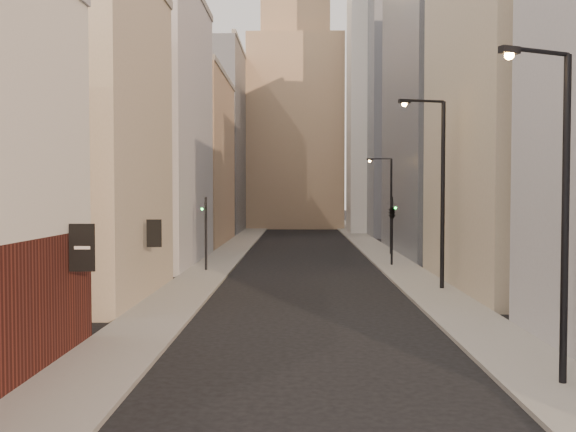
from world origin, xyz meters
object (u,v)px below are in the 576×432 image
at_px(white_tower, 380,90).
at_px(streetlamp_mid, 438,183).
at_px(traffic_light_right, 392,212).
at_px(traffic_light_left, 206,220).
at_px(streetlamp_near, 559,198).
at_px(streetlamp_far, 389,200).
at_px(clock_tower, 295,111).

distance_m(white_tower, streetlamp_mid, 51.11).
height_order(streetlamp_mid, traffic_light_right, streetlamp_mid).
relative_size(streetlamp_mid, traffic_light_left, 2.05).
distance_m(traffic_light_left, traffic_light_right, 13.22).
distance_m(white_tower, traffic_light_right, 41.16).
bearing_deg(streetlamp_near, streetlamp_mid, 64.18).
bearing_deg(streetlamp_far, traffic_light_left, -128.96).
xyz_separation_m(clock_tower, traffic_light_left, (-5.68, -55.48, -14.15)).
bearing_deg(streetlamp_near, streetlamp_far, 65.01).
bearing_deg(traffic_light_left, streetlamp_far, -146.20).
bearing_deg(streetlamp_near, traffic_light_left, 93.50).
bearing_deg(streetlamp_mid, traffic_light_right, 79.51).
height_order(streetlamp_near, traffic_light_right, streetlamp_near).
bearing_deg(streetlamp_mid, clock_tower, 82.35).
bearing_deg(traffic_light_right, streetlamp_far, -104.75).
bearing_deg(white_tower, traffic_light_left, -111.91).
xyz_separation_m(streetlamp_near, streetlamp_mid, (0.51, 17.19, 0.66)).
xyz_separation_m(clock_tower, streetlamp_near, (7.46, -80.59, -12.45)).
bearing_deg(streetlamp_near, clock_tower, 71.16).
bearing_deg(white_tower, streetlamp_near, -93.04).
distance_m(clock_tower, streetlamp_far, 46.76).
bearing_deg(traffic_light_left, white_tower, -117.57).
relative_size(streetlamp_far, traffic_light_left, 1.63).
height_order(clock_tower, streetlamp_far, clock_tower).
distance_m(streetlamp_far, traffic_light_left, 17.78).
xyz_separation_m(clock_tower, streetlamp_mid, (7.97, -63.40, -11.79)).
bearing_deg(traffic_light_right, traffic_light_left, 5.63).
relative_size(clock_tower, streetlamp_mid, 4.39).
bearing_deg(white_tower, clock_tower, 128.16).
height_order(clock_tower, traffic_light_right, clock_tower).
relative_size(streetlamp_far, traffic_light_right, 1.63).
bearing_deg(clock_tower, white_tower, -51.84).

